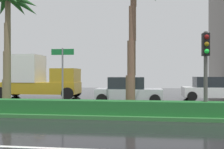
# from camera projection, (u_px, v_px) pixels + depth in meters

# --- Properties ---
(ground_plane) EXTENTS (90.00, 42.00, 0.10)m
(ground_plane) POSITION_uv_depth(u_px,v_px,m) (68.00, 110.00, 13.47)
(ground_plane) COLOR black
(median_strip) EXTENTS (85.50, 4.00, 0.15)m
(median_strip) POSITION_uv_depth(u_px,v_px,m) (63.00, 110.00, 12.48)
(median_strip) COLOR #2D6B33
(median_strip) RESTS_ON ground_plane
(median_hedge) EXTENTS (76.50, 0.70, 0.60)m
(median_hedge) POSITION_uv_depth(u_px,v_px,m) (53.00, 106.00, 11.09)
(median_hedge) COLOR #1E6028
(median_hedge) RESTS_ON median_strip
(palm_tree_centre_left) EXTENTS (3.55, 3.60, 6.49)m
(palm_tree_centre_left) POSITION_uv_depth(u_px,v_px,m) (8.00, 8.00, 12.92)
(palm_tree_centre_left) COLOR #766546
(palm_tree_centre_left) RESTS_ON median_strip
(traffic_signal_median_right) EXTENTS (0.28, 0.43, 3.57)m
(traffic_signal_median_right) POSITION_uv_depth(u_px,v_px,m) (206.00, 58.00, 10.35)
(traffic_signal_median_right) COLOR #4C4C47
(traffic_signal_median_right) RESTS_ON median_strip
(street_name_sign) EXTENTS (1.10, 0.08, 3.00)m
(street_name_sign) POSITION_uv_depth(u_px,v_px,m) (63.00, 71.00, 11.61)
(street_name_sign) COLOR slate
(street_name_sign) RESTS_ON median_strip
(box_truck_lead) EXTENTS (6.40, 2.64, 3.46)m
(box_truck_lead) POSITION_uv_depth(u_px,v_px,m) (39.00, 79.00, 19.83)
(box_truck_lead) COLOR #B28C1E
(box_truck_lead) RESTS_ON ground_plane
(car_in_traffic_second) EXTENTS (4.30, 2.02, 1.72)m
(car_in_traffic_second) POSITION_uv_depth(u_px,v_px,m) (128.00, 91.00, 16.07)
(car_in_traffic_second) COLOR silver
(car_in_traffic_second) RESTS_ON ground_plane
(car_in_traffic_third) EXTENTS (4.30, 2.02, 1.72)m
(car_in_traffic_third) POSITION_uv_depth(u_px,v_px,m) (212.00, 89.00, 18.04)
(car_in_traffic_third) COLOR white
(car_in_traffic_third) RESTS_ON ground_plane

